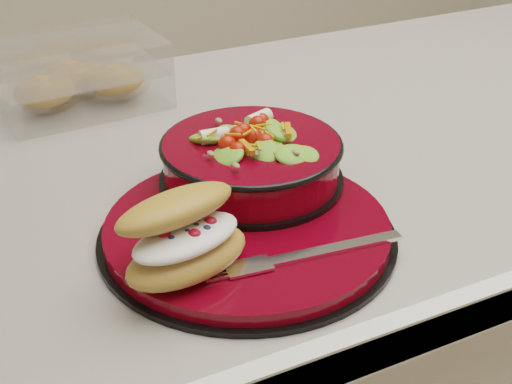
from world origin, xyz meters
name	(u,v)px	position (x,y,z in m)	size (l,w,h in m)	color
island_counter	(362,357)	(0.00, 0.00, 0.45)	(1.24, 0.74, 0.90)	white
dinner_plate	(248,230)	(-0.30, -0.19, 0.91)	(0.31, 0.31, 0.02)	black
salad_bowl	(251,155)	(-0.26, -0.11, 0.95)	(0.21, 0.21, 0.09)	black
croissant	(184,236)	(-0.39, -0.23, 0.96)	(0.14, 0.11, 0.07)	#BE7C3A
fork	(309,254)	(-0.28, -0.26, 0.92)	(0.18, 0.04, 0.00)	silver
pastry_box	(79,75)	(-0.37, 0.24, 0.94)	(0.24, 0.18, 0.09)	white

